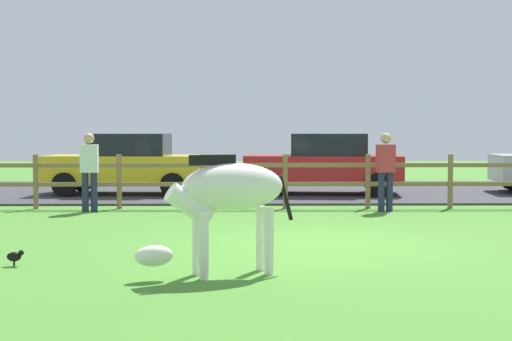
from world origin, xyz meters
name	(u,v)px	position (x,y,z in m)	size (l,w,h in m)	color
ground_plane	(319,244)	(0.00, 0.00, 0.00)	(60.00, 60.00, 0.00)	#47842D
parking_asphalt	(285,191)	(0.00, 9.30, 0.03)	(28.00, 7.40, 0.05)	#38383D
paddock_fence	(285,178)	(-0.23, 5.00, 0.67)	(21.65, 0.11, 1.18)	olive
zebra	(226,196)	(-1.32, -2.41, 0.93)	(1.86, 0.94, 1.41)	white
crow_on_grass	(15,256)	(-3.97, -1.80, 0.13)	(0.22, 0.10, 0.20)	black
parked_car_red	(325,163)	(0.96, 8.14, 0.84)	(4.16, 2.22, 1.56)	red
parked_car_yellow	(127,163)	(-4.16, 8.18, 0.84)	(4.08, 2.04, 1.56)	yellow
visitor_left_of_tree	(386,168)	(1.83, 4.37, 0.91)	(0.39, 0.28, 1.64)	#232847
visitor_right_of_tree	(89,168)	(-4.33, 4.38, 0.91)	(0.37, 0.24, 1.64)	#232847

